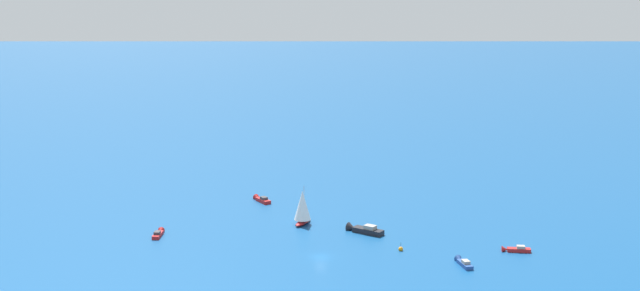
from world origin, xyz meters
The scene contains 8 objects.
ground_plane centered at (0.00, 0.00, 0.00)m, with size 2000.00×2000.00×0.00m, color navy.
motorboat_near_centre centered at (26.88, 36.79, 0.52)m, with size 6.08×5.68×1.92m.
sailboat_far_port centered at (-22.47, 13.32, 4.66)m, with size 5.81×8.10×10.21m.
motorboat_far_stbd centered at (24.79, 20.44, 0.53)m, with size 6.80×4.76×1.97m.
motorboat_inshore centered at (-6.94, 20.35, 0.78)m, with size 10.29×4.89×2.89m.
motorboat_offshore centered at (-38.61, -19.92, 0.52)m, with size 6.10×5.81×1.95m.
motorboat_trailing centered at (-47.99, 18.96, 0.59)m, with size 7.74×3.04×2.19m.
marker_buoy centered at (8.91, 17.18, 0.39)m, with size 1.10×1.10×2.10m.
Camera 1 is at (127.88, -111.21, 58.95)m, focal length 43.63 mm.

